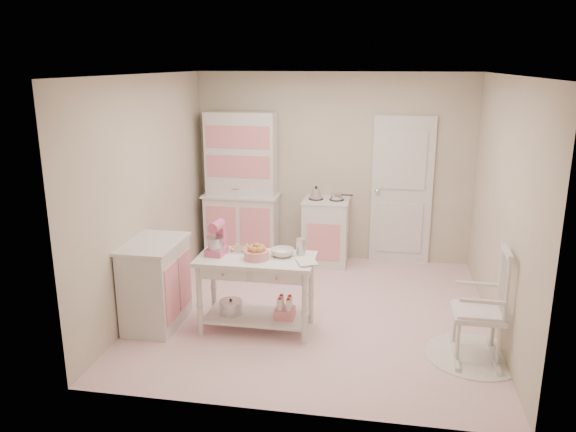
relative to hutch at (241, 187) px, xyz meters
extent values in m
plane|color=#D08289|center=(1.26, -1.66, -1.04)|extent=(3.80, 3.80, 0.00)
cube|color=white|center=(1.26, -1.66, 1.56)|extent=(3.80, 3.80, 0.04)
cube|color=beige|center=(1.26, 0.24, 0.26)|extent=(3.80, 0.04, 2.60)
cube|color=beige|center=(1.26, -3.56, 0.26)|extent=(3.80, 0.04, 2.60)
cube|color=beige|center=(-0.64, -1.66, 0.26)|extent=(0.04, 3.80, 2.60)
cube|color=beige|center=(3.16, -1.66, 0.26)|extent=(0.04, 3.80, 2.60)
cube|color=silver|center=(2.21, 0.21, -0.02)|extent=(0.82, 0.05, 2.04)
cube|color=silver|center=(0.00, 0.00, 0.00)|extent=(1.06, 0.50, 2.08)
cube|color=silver|center=(1.20, -0.05, -0.58)|extent=(0.62, 0.57, 0.92)
cube|color=silver|center=(-0.37, -2.23, -0.58)|extent=(0.54, 0.84, 0.92)
cylinder|color=white|center=(2.88, -2.38, -1.03)|extent=(0.92, 0.92, 0.01)
cube|color=silver|center=(2.88, -2.38, -0.49)|extent=(0.50, 0.73, 1.10)
cube|color=silver|center=(0.71, -2.17, -0.64)|extent=(1.20, 0.60, 0.80)
cube|color=#CD5680|center=(0.29, -2.15, -0.07)|extent=(0.23, 0.30, 0.34)
cube|color=silver|center=(0.56, -1.99, -0.23)|extent=(0.34, 0.24, 0.02)
cylinder|color=pink|center=(0.73, -2.22, -0.19)|extent=(0.25, 0.25, 0.09)
imported|color=silver|center=(0.97, -2.09, -0.20)|extent=(0.24, 0.24, 0.08)
cylinder|color=silver|center=(1.15, -2.01, -0.16)|extent=(0.10, 0.10, 0.17)
imported|color=silver|center=(1.16, -2.29, -0.23)|extent=(0.26, 0.30, 0.02)
camera|label=1|loc=(1.96, -7.43, 1.69)|focal=35.00mm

